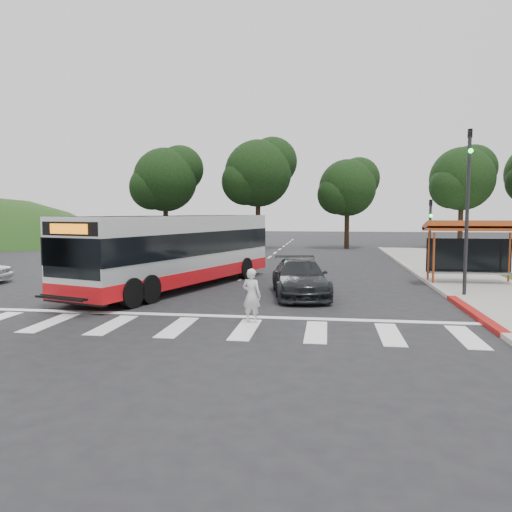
# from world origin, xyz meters

# --- Properties ---
(ground) EXTENTS (140.00, 140.00, 0.00)m
(ground) POSITION_xyz_m (0.00, 0.00, 0.00)
(ground) COLOR black
(ground) RESTS_ON ground
(sidewalk_east) EXTENTS (4.00, 40.00, 0.12)m
(sidewalk_east) POSITION_xyz_m (11.00, 8.00, 0.06)
(sidewalk_east) COLOR gray
(sidewalk_east) RESTS_ON ground
(curb_east) EXTENTS (0.30, 40.00, 0.15)m
(curb_east) POSITION_xyz_m (9.00, 8.00, 0.07)
(curb_east) COLOR #9E9991
(curb_east) RESTS_ON ground
(curb_east_red) EXTENTS (0.32, 6.00, 0.15)m
(curb_east_red) POSITION_xyz_m (9.00, -2.00, 0.08)
(curb_east_red) COLOR maroon
(curb_east_red) RESTS_ON ground
(crosswalk_ladder) EXTENTS (18.00, 2.60, 0.01)m
(crosswalk_ladder) POSITION_xyz_m (0.00, -5.00, 0.01)
(crosswalk_ladder) COLOR silver
(crosswalk_ladder) RESTS_ON ground
(bus_shelter) EXTENTS (4.20, 1.60, 2.86)m
(bus_shelter) POSITION_xyz_m (10.80, 5.10, 2.35)
(bus_shelter) COLOR #9A4019
(bus_shelter) RESTS_ON sidewalk_east
(traffic_signal_ne_tall) EXTENTS (0.18, 0.37, 6.50)m
(traffic_signal_ne_tall) POSITION_xyz_m (9.60, 1.49, 3.88)
(traffic_signal_ne_tall) COLOR black
(traffic_signal_ne_tall) RESTS_ON ground
(traffic_signal_ne_short) EXTENTS (0.18, 0.37, 4.00)m
(traffic_signal_ne_short) POSITION_xyz_m (9.60, 8.49, 2.48)
(traffic_signal_ne_short) COLOR black
(traffic_signal_ne_short) RESTS_ON ground
(tree_ne_a) EXTENTS (6.16, 5.74, 9.30)m
(tree_ne_a) POSITION_xyz_m (16.08, 28.06, 6.39)
(tree_ne_a) COLOR black
(tree_ne_a) RESTS_ON parking_lot
(tree_north_a) EXTENTS (6.60, 6.15, 10.17)m
(tree_north_a) POSITION_xyz_m (-1.92, 26.07, 6.92)
(tree_north_a) COLOR black
(tree_north_a) RESTS_ON ground
(tree_north_b) EXTENTS (5.72, 5.33, 8.43)m
(tree_north_b) POSITION_xyz_m (6.07, 28.06, 5.66)
(tree_north_b) COLOR black
(tree_north_b) RESTS_ON ground
(tree_north_c) EXTENTS (6.16, 5.74, 9.30)m
(tree_north_c) POSITION_xyz_m (-9.92, 24.06, 6.29)
(tree_north_c) COLOR black
(tree_north_c) RESTS_ON ground
(transit_bus) EXTENTS (6.31, 12.54, 3.18)m
(transit_bus) POSITION_xyz_m (-2.22, 2.40, 1.59)
(transit_bus) COLOR silver
(transit_bus) RESTS_ON ground
(pedestrian) EXTENTS (0.70, 0.57, 1.65)m
(pedestrian) POSITION_xyz_m (2.04, -4.09, 0.83)
(pedestrian) COLOR silver
(pedestrian) RESTS_ON ground
(dark_sedan) EXTENTS (2.83, 5.32, 1.47)m
(dark_sedan) POSITION_xyz_m (3.20, 0.95, 0.73)
(dark_sedan) COLOR black
(dark_sedan) RESTS_ON ground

